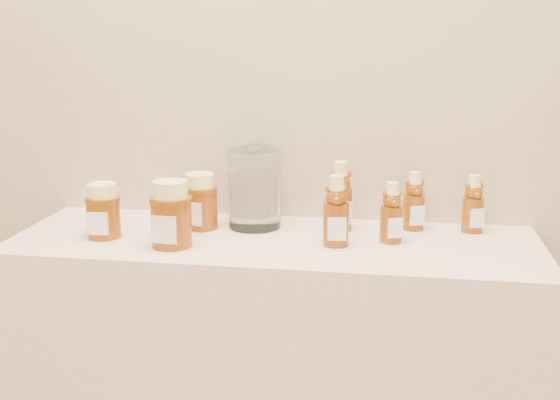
% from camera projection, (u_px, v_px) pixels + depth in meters
% --- Properties ---
extents(wall_back, '(3.50, 0.02, 2.70)m').
position_uv_depth(wall_back, '(288.00, 36.00, 1.68)').
color(wall_back, tan).
rests_on(wall_back, ground).
extents(bear_bottle_back_left, '(0.08, 0.08, 0.19)m').
position_uv_depth(bear_bottle_back_left, '(340.00, 191.00, 1.65)').
color(bear_bottle_back_left, '#682D08').
rests_on(bear_bottle_back_left, display_table).
extents(bear_bottle_back_mid, '(0.07, 0.07, 0.16)m').
position_uv_depth(bear_bottle_back_mid, '(414.00, 197.00, 1.66)').
color(bear_bottle_back_mid, '#682D08').
rests_on(bear_bottle_back_mid, display_table).
extents(bear_bottle_back_right, '(0.07, 0.07, 0.15)m').
position_uv_depth(bear_bottle_back_right, '(473.00, 200.00, 1.64)').
color(bear_bottle_back_right, '#682D08').
rests_on(bear_bottle_back_right, display_table).
extents(bear_bottle_front_left, '(0.07, 0.07, 0.18)m').
position_uv_depth(bear_bottle_front_left, '(336.00, 206.00, 1.53)').
color(bear_bottle_front_left, '#682D08').
rests_on(bear_bottle_front_left, display_table).
extents(bear_bottle_front_right, '(0.07, 0.07, 0.15)m').
position_uv_depth(bear_bottle_front_right, '(392.00, 209.00, 1.56)').
color(bear_bottle_front_right, '#682D08').
rests_on(bear_bottle_front_right, display_table).
extents(honey_jar_left, '(0.08, 0.08, 0.13)m').
position_uv_depth(honey_jar_left, '(103.00, 211.00, 1.60)').
color(honey_jar_left, '#682D08').
rests_on(honey_jar_left, display_table).
extents(honey_jar_back, '(0.10, 0.10, 0.13)m').
position_uv_depth(honey_jar_back, '(200.00, 201.00, 1.67)').
color(honey_jar_back, '#682D08').
rests_on(honey_jar_back, display_table).
extents(honey_jar_front, '(0.10, 0.10, 0.15)m').
position_uv_depth(honey_jar_front, '(171.00, 214.00, 1.53)').
color(honey_jar_front, '#682D08').
rests_on(honey_jar_front, display_table).
extents(glass_canister, '(0.13, 0.13, 0.21)m').
position_uv_depth(glass_canister, '(254.00, 185.00, 1.67)').
color(glass_canister, white).
rests_on(glass_canister, display_table).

